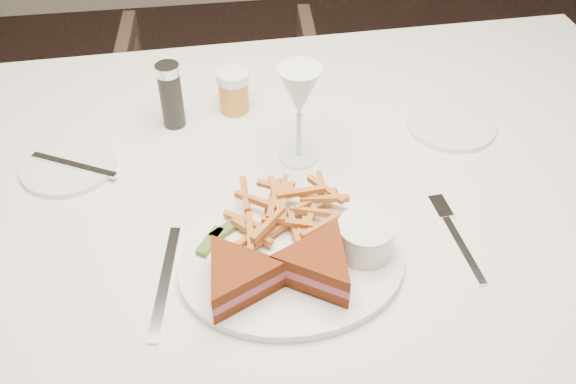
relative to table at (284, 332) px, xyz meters
The scene contains 3 objects.
table is the anchor object (origin of this frame).
chair_far 0.85m from the table, 94.97° to the left, with size 0.58×0.55×0.60m, color #49372D.
table_setting 0.42m from the table, 98.54° to the right, with size 0.83×0.60×0.18m.
Camera 1 is at (-0.28, -0.50, 1.44)m, focal length 40.00 mm.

